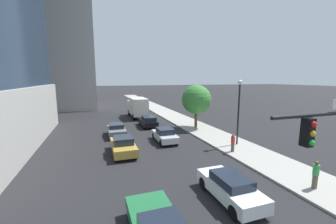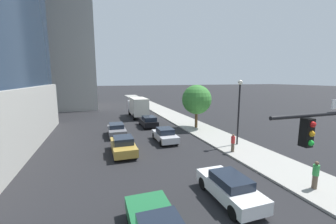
{
  "view_description": "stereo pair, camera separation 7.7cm",
  "coord_description": "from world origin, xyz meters",
  "px_view_note": "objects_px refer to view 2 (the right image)",
  "views": [
    {
      "loc": [
        -4.32,
        -2.79,
        6.47
      ],
      "look_at": [
        1.61,
        14.35,
        3.57
      ],
      "focal_mm": 22.39,
      "sensor_mm": 36.0,
      "label": 1
    },
    {
      "loc": [
        -4.25,
        -2.82,
        6.47
      ],
      "look_at": [
        1.61,
        14.35,
        3.57
      ],
      "focal_mm": 22.39,
      "sensor_mm": 36.0,
      "label": 2
    }
  ],
  "objects_px": {
    "construction_building": "(55,20)",
    "car_silver": "(165,135)",
    "street_lamp": "(239,103)",
    "car_black": "(148,121)",
    "pedestrian_green_shirt": "(316,175)",
    "pedestrian_red_shirt": "(233,143)",
    "car_white": "(229,187)",
    "car_gold": "(123,145)",
    "street_tree": "(197,100)",
    "box_truck": "(138,107)",
    "car_gray": "(117,130)"
  },
  "relations": [
    {
      "from": "street_tree",
      "to": "car_gray",
      "type": "xyz_separation_m",
      "value": [
        -10.18,
        -0.29,
        -3.1
      ]
    },
    {
      "from": "car_black",
      "to": "box_truck",
      "type": "bearing_deg",
      "value": 90.0
    },
    {
      "from": "street_tree",
      "to": "car_silver",
      "type": "relative_size",
      "value": 1.38
    },
    {
      "from": "construction_building",
      "to": "car_black",
      "type": "distance_m",
      "value": 33.92
    },
    {
      "from": "street_lamp",
      "to": "car_black",
      "type": "relative_size",
      "value": 1.42
    },
    {
      "from": "construction_building",
      "to": "pedestrian_green_shirt",
      "type": "distance_m",
      "value": 51.5
    },
    {
      "from": "pedestrian_red_shirt",
      "to": "construction_building",
      "type": "bearing_deg",
      "value": 116.35
    },
    {
      "from": "car_gold",
      "to": "street_tree",
      "type": "bearing_deg",
      "value": 32.11
    },
    {
      "from": "car_black",
      "to": "pedestrian_green_shirt",
      "type": "relative_size",
      "value": 2.64
    },
    {
      "from": "car_gold",
      "to": "box_truck",
      "type": "height_order",
      "value": "box_truck"
    },
    {
      "from": "street_tree",
      "to": "pedestrian_red_shirt",
      "type": "height_order",
      "value": "street_tree"
    },
    {
      "from": "street_tree",
      "to": "pedestrian_green_shirt",
      "type": "bearing_deg",
      "value": -91.46
    },
    {
      "from": "car_gold",
      "to": "car_black",
      "type": "height_order",
      "value": "car_gold"
    },
    {
      "from": "car_gray",
      "to": "pedestrian_green_shirt",
      "type": "distance_m",
      "value": 18.67
    },
    {
      "from": "street_lamp",
      "to": "street_tree",
      "type": "height_order",
      "value": "street_lamp"
    },
    {
      "from": "car_gold",
      "to": "car_silver",
      "type": "relative_size",
      "value": 1.08
    },
    {
      "from": "construction_building",
      "to": "street_tree",
      "type": "relative_size",
      "value": 7.63
    },
    {
      "from": "car_gray",
      "to": "car_white",
      "type": "bearing_deg",
      "value": -73.4
    },
    {
      "from": "car_silver",
      "to": "pedestrian_red_shirt",
      "type": "relative_size",
      "value": 2.56
    },
    {
      "from": "pedestrian_red_shirt",
      "to": "pedestrian_green_shirt",
      "type": "bearing_deg",
      "value": -84.18
    },
    {
      "from": "pedestrian_green_shirt",
      "to": "pedestrian_red_shirt",
      "type": "bearing_deg",
      "value": 95.82
    },
    {
      "from": "street_lamp",
      "to": "car_gray",
      "type": "relative_size",
      "value": 1.55
    },
    {
      "from": "car_gold",
      "to": "car_white",
      "type": "xyz_separation_m",
      "value": [
        4.51,
        -9.01,
        -0.01
      ]
    },
    {
      "from": "car_white",
      "to": "pedestrian_red_shirt",
      "type": "xyz_separation_m",
      "value": [
        4.57,
        6.03,
        0.21
      ]
    },
    {
      "from": "street_lamp",
      "to": "car_silver",
      "type": "distance_m",
      "value": 7.95
    },
    {
      "from": "street_tree",
      "to": "street_lamp",
      "type": "bearing_deg",
      "value": -85.86
    },
    {
      "from": "construction_building",
      "to": "car_black",
      "type": "xyz_separation_m",
      "value": [
        13.99,
        -25.02,
        -18.13
      ]
    },
    {
      "from": "street_lamp",
      "to": "car_gold",
      "type": "relative_size",
      "value": 1.43
    },
    {
      "from": "pedestrian_red_shirt",
      "to": "car_black",
      "type": "bearing_deg",
      "value": 110.16
    },
    {
      "from": "street_lamp",
      "to": "pedestrian_green_shirt",
      "type": "bearing_deg",
      "value": -96.59
    },
    {
      "from": "pedestrian_green_shirt",
      "to": "car_black",
      "type": "bearing_deg",
      "value": 105.28
    },
    {
      "from": "car_gold",
      "to": "car_black",
      "type": "xyz_separation_m",
      "value": [
        4.51,
        9.47,
        -0.01
      ]
    },
    {
      "from": "construction_building",
      "to": "street_lamp",
      "type": "relative_size",
      "value": 6.83
    },
    {
      "from": "car_silver",
      "to": "car_gray",
      "type": "xyz_separation_m",
      "value": [
        -4.51,
        3.97,
        -0.01
      ]
    },
    {
      "from": "pedestrian_green_shirt",
      "to": "car_gold",
      "type": "bearing_deg",
      "value": 134.92
    },
    {
      "from": "car_gold",
      "to": "pedestrian_green_shirt",
      "type": "bearing_deg",
      "value": -45.08
    },
    {
      "from": "construction_building",
      "to": "car_silver",
      "type": "distance_m",
      "value": 39.64
    },
    {
      "from": "car_silver",
      "to": "car_black",
      "type": "relative_size",
      "value": 0.92
    },
    {
      "from": "street_tree",
      "to": "construction_building",
      "type": "bearing_deg",
      "value": 125.0
    },
    {
      "from": "car_black",
      "to": "box_truck",
      "type": "height_order",
      "value": "box_truck"
    },
    {
      "from": "car_silver",
      "to": "box_truck",
      "type": "relative_size",
      "value": 0.58
    },
    {
      "from": "construction_building",
      "to": "street_lamp",
      "type": "bearing_deg",
      "value": -60.57
    },
    {
      "from": "street_lamp",
      "to": "street_tree",
      "type": "relative_size",
      "value": 1.12
    },
    {
      "from": "street_tree",
      "to": "car_gold",
      "type": "height_order",
      "value": "street_tree"
    },
    {
      "from": "car_gold",
      "to": "pedestrian_green_shirt",
      "type": "height_order",
      "value": "pedestrian_green_shirt"
    },
    {
      "from": "car_gold",
      "to": "car_gray",
      "type": "relative_size",
      "value": 1.08
    },
    {
      "from": "construction_building",
      "to": "car_white",
      "type": "xyz_separation_m",
      "value": [
        13.99,
        -43.5,
        -18.12
      ]
    },
    {
      "from": "car_black",
      "to": "car_silver",
      "type": "bearing_deg",
      "value": -90.0
    },
    {
      "from": "car_black",
      "to": "car_gray",
      "type": "distance_m",
      "value": 5.62
    },
    {
      "from": "car_white",
      "to": "box_truck",
      "type": "distance_m",
      "value": 25.8
    }
  ]
}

